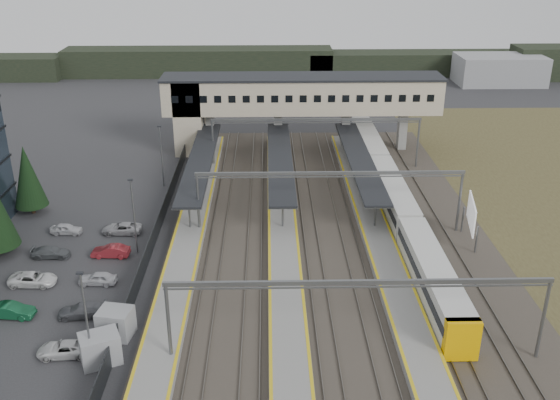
{
  "coord_description": "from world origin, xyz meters",
  "views": [
    {
      "loc": [
        5.46,
        -46.82,
        30.43
      ],
      "look_at": [
        6.72,
        13.96,
        4.0
      ],
      "focal_mm": 40.0,
      "sensor_mm": 36.0,
      "label": 1
    }
  ],
  "objects_px": {
    "train": "(393,197)",
    "billboard": "(471,215)",
    "relay_cabin_far": "(116,323)",
    "relay_cabin_near": "(100,348)",
    "footbridge": "(283,98)"
  },
  "relations": [
    {
      "from": "train",
      "to": "billboard",
      "type": "relative_size",
      "value": 9.84
    },
    {
      "from": "relay_cabin_far",
      "to": "train",
      "type": "distance_m",
      "value": 35.9
    },
    {
      "from": "relay_cabin_near",
      "to": "footbridge",
      "type": "height_order",
      "value": "footbridge"
    },
    {
      "from": "relay_cabin_near",
      "to": "train",
      "type": "bearing_deg",
      "value": 44.63
    },
    {
      "from": "relay_cabin_far",
      "to": "footbridge",
      "type": "distance_m",
      "value": 49.03
    },
    {
      "from": "relay_cabin_near",
      "to": "footbridge",
      "type": "xyz_separation_m",
      "value": [
        15.1,
        49.66,
        6.72
      ]
    },
    {
      "from": "relay_cabin_near",
      "to": "footbridge",
      "type": "relative_size",
      "value": 0.09
    },
    {
      "from": "relay_cabin_far",
      "to": "billboard",
      "type": "distance_m",
      "value": 37.0
    },
    {
      "from": "footbridge",
      "to": "billboard",
      "type": "height_order",
      "value": "footbridge"
    },
    {
      "from": "relay_cabin_near",
      "to": "billboard",
      "type": "relative_size",
      "value": 0.62
    },
    {
      "from": "train",
      "to": "billboard",
      "type": "xyz_separation_m",
      "value": [
        6.51,
        -8.07,
        1.34
      ]
    },
    {
      "from": "billboard",
      "to": "train",
      "type": "bearing_deg",
      "value": 128.89
    },
    {
      "from": "relay_cabin_far",
      "to": "footbridge",
      "type": "height_order",
      "value": "footbridge"
    },
    {
      "from": "footbridge",
      "to": "train",
      "type": "height_order",
      "value": "footbridge"
    },
    {
      "from": "relay_cabin_near",
      "to": "train",
      "type": "height_order",
      "value": "train"
    }
  ]
}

